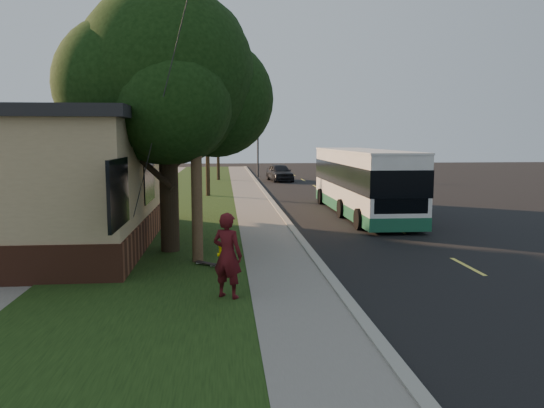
% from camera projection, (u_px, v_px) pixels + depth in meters
% --- Properties ---
extents(ground, '(120.00, 120.00, 0.00)m').
position_uv_depth(ground, '(322.00, 270.00, 14.00)').
color(ground, black).
rests_on(ground, ground).
extents(road, '(8.00, 80.00, 0.01)m').
position_uv_depth(road, '(368.00, 214.00, 24.24)').
color(road, black).
rests_on(road, ground).
extents(curb, '(0.25, 80.00, 0.12)m').
position_uv_depth(curb, '(281.00, 214.00, 23.88)').
color(curb, gray).
rests_on(curb, ground).
extents(sidewalk, '(2.00, 80.00, 0.08)m').
position_uv_depth(sidewalk, '(259.00, 215.00, 23.79)').
color(sidewalk, slate).
rests_on(sidewalk, ground).
extents(grass_verge, '(5.00, 80.00, 0.07)m').
position_uv_depth(grass_verge, '(180.00, 216.00, 23.47)').
color(grass_verge, black).
rests_on(grass_verge, ground).
extents(fire_hydrant, '(0.32, 0.32, 0.74)m').
position_uv_depth(fire_hydrant, '(223.00, 256.00, 13.71)').
color(fire_hydrant, yellow).
rests_on(fire_hydrant, grass_verge).
extents(utility_pole, '(2.86, 3.21, 9.07)m').
position_uv_depth(utility_pole, '(195.00, 94.00, 14.11)').
color(utility_pole, '#473321').
rests_on(utility_pole, ground).
extents(leafy_tree, '(6.30, 6.00, 7.80)m').
position_uv_depth(leafy_tree, '(168.00, 80.00, 15.60)').
color(leafy_tree, black).
rests_on(leafy_tree, grass_verge).
extents(bare_tree_near, '(1.38, 1.21, 4.31)m').
position_uv_depth(bare_tree_near, '(208.00, 161.00, 31.21)').
color(bare_tree_near, black).
rests_on(bare_tree_near, grass_verge).
extents(bare_tree_far, '(1.38, 1.21, 4.03)m').
position_uv_depth(bare_tree_far, '(218.00, 156.00, 43.13)').
color(bare_tree_far, black).
rests_on(bare_tree_far, grass_verge).
extents(traffic_signal, '(0.18, 0.22, 5.50)m').
position_uv_depth(traffic_signal, '(258.00, 141.00, 47.25)').
color(traffic_signal, '#2D2D30').
rests_on(traffic_signal, ground).
extents(transit_bus, '(2.51, 10.87, 2.94)m').
position_uv_depth(transit_bus, '(362.00, 180.00, 23.91)').
color(transit_bus, silver).
rests_on(transit_bus, ground).
extents(skateboarder, '(0.80, 0.71, 1.84)m').
position_uv_depth(skateboarder, '(227.00, 255.00, 11.25)').
color(skateboarder, '#450D12').
rests_on(skateboarder, grass_verge).
extents(skateboard_main, '(0.31, 0.73, 0.07)m').
position_uv_depth(skateboard_main, '(227.00, 249.00, 16.04)').
color(skateboard_main, black).
rests_on(skateboard_main, grass_verge).
extents(skateboard_spare, '(0.68, 0.60, 0.07)m').
position_uv_depth(skateboard_spare, '(206.00, 263.00, 14.24)').
color(skateboard_spare, black).
rests_on(skateboard_spare, grass_verge).
extents(dumpster, '(1.54, 1.38, 1.13)m').
position_uv_depth(dumpster, '(53.00, 216.00, 19.43)').
color(dumpster, '#13311B').
rests_on(dumpster, building_lot).
extents(distant_car, '(2.15, 4.29, 1.40)m').
position_uv_depth(distant_car, '(280.00, 172.00, 42.90)').
color(distant_car, black).
rests_on(distant_car, ground).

